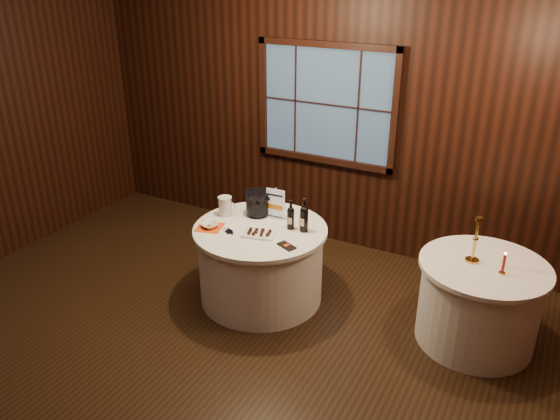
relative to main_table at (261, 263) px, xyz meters
The scene contains 16 objects.
ground 1.07m from the main_table, 90.00° to the right, with size 6.00×6.00×0.00m, color black.
back_wall 1.88m from the main_table, 90.00° to the left, with size 6.00×0.10×3.00m.
main_table is the anchor object (origin of this frame).
side_table 2.02m from the main_table, ahead, with size 1.08×1.08×0.77m.
sign_stand 0.56m from the main_table, 84.71° to the left, with size 0.20×0.10×0.32m.
port_bottle_left 0.58m from the main_table, 25.82° to the left, with size 0.07×0.07×0.29m.
port_bottle_right 0.67m from the main_table, 19.04° to the left, with size 0.08×0.09×0.33m.
ice_bucket 0.59m from the main_table, 125.51° to the left, with size 0.25×0.25×0.25m.
chocolate_plate 0.43m from the main_table, 63.76° to the right, with size 0.35×0.27×0.04m.
chocolate_box 0.60m from the main_table, 28.50° to the right, with size 0.18×0.09×0.01m, color black.
grape_bunch 0.50m from the main_table, 131.91° to the right, with size 0.16×0.09×0.04m.
glass_pitcher 0.66m from the main_table, 169.79° to the left, with size 0.18×0.14×0.20m.
orange_napkin 0.62m from the main_table, 152.63° to the right, with size 0.24×0.24×0.00m, color #E94B13.
cracker_bowl 0.63m from the main_table, 152.63° to the right, with size 0.16×0.16×0.04m, color white.
brass_candlestick 1.99m from the main_table, ahead, with size 0.12×0.12×0.41m.
red_candle 2.20m from the main_table, ahead, with size 0.05×0.05×0.20m.
Camera 1 is at (2.37, -2.99, 3.06)m, focal length 35.00 mm.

